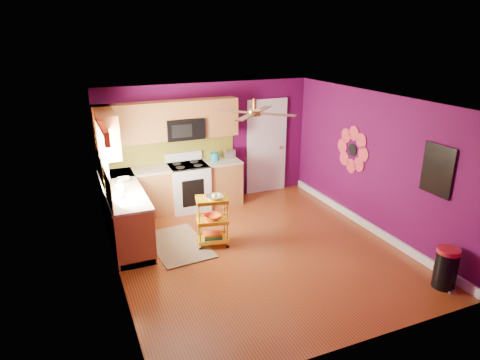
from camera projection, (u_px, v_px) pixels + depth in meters
name	position (u px, v px, depth m)	size (l,w,h in m)	color
ground	(258.00, 250.00, 7.17)	(5.00, 5.00, 0.00)	maroon
room_envelope	(261.00, 156.00, 6.64)	(4.54, 5.04, 2.52)	#500941
lower_cabinets	(153.00, 200.00, 8.11)	(2.81, 2.31, 0.94)	#985A29
electric_range	(188.00, 186.00, 8.69)	(0.76, 0.66, 1.13)	white
upper_cabinetry	(150.00, 125.00, 8.00)	(2.80, 2.30, 1.26)	#985A29
left_window	(103.00, 148.00, 6.69)	(0.08, 1.35, 1.08)	white
panel_door	(266.00, 147.00, 9.47)	(0.95, 0.11, 2.15)	white
right_wall_art	(387.00, 158.00, 7.21)	(0.04, 2.74, 1.04)	black
ceiling_fan	(255.00, 112.00, 6.58)	(1.01, 1.01, 0.26)	#BF8C3F
shag_rug	(178.00, 245.00, 7.33)	(0.86, 1.41, 0.02)	#311F10
rolling_cart	(213.00, 219.00, 7.18)	(0.58, 0.47, 0.94)	yellow
trash_can	(446.00, 268.00, 6.05)	(0.34, 0.36, 0.61)	black
teal_kettle	(215.00, 157.00, 8.79)	(0.18, 0.18, 0.21)	#137892
toaster	(229.00, 154.00, 8.96)	(0.22, 0.15, 0.18)	beige
soap_bottle_a	(121.00, 187.00, 7.06)	(0.09, 0.09, 0.20)	#EA3F72
soap_bottle_b	(118.00, 184.00, 7.24)	(0.12, 0.12, 0.15)	white
counter_dish	(124.00, 180.00, 7.61)	(0.24, 0.24, 0.06)	white
counter_cup	(121.00, 195.00, 6.84)	(0.11, 0.11, 0.09)	white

